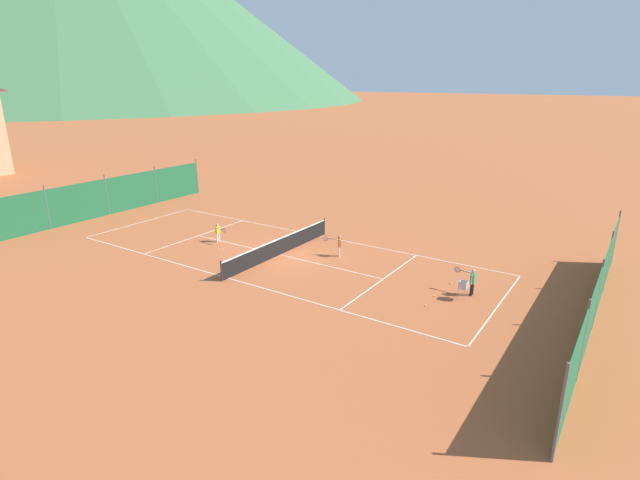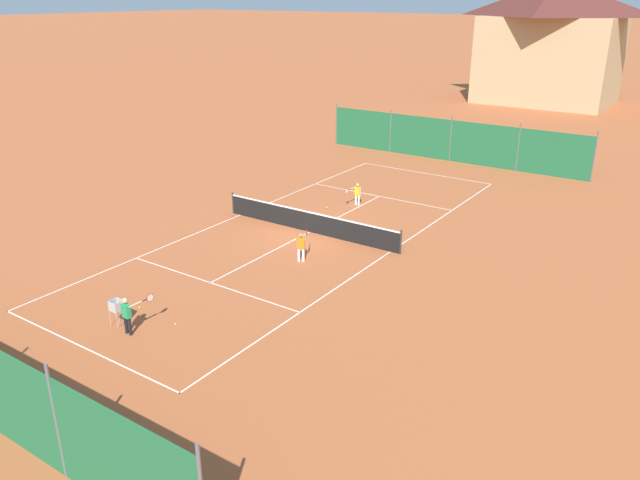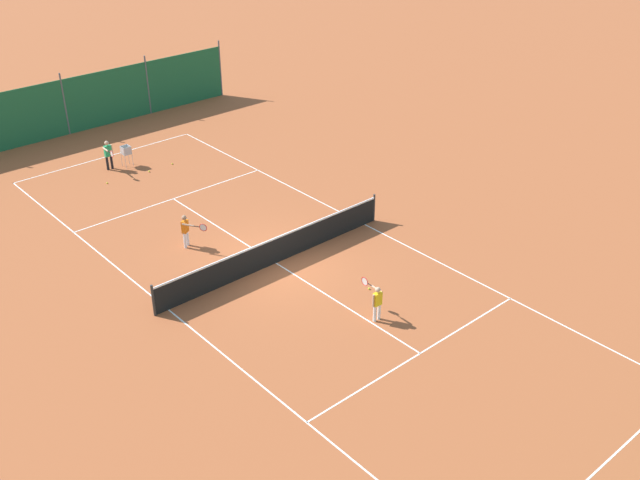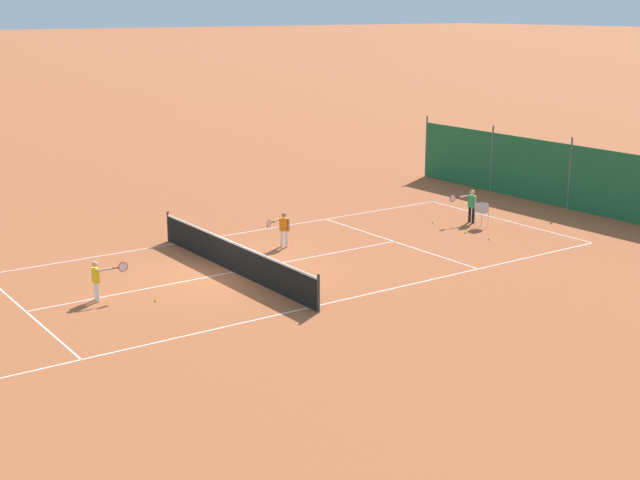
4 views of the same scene
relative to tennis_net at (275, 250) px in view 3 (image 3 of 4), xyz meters
The scene contains 12 objects.
ground_plane 0.50m from the tennis_net, ahead, with size 600.00×600.00×0.00m, color #A8542D.
court_line_markings 0.50m from the tennis_net, ahead, with size 8.25×23.85×0.01m.
tennis_net is the anchor object (origin of this frame).
windscreen_fence_near 15.52m from the tennis_net, 90.00° to the right, with size 17.28×0.08×2.90m.
player_far_service 4.44m from the tennis_net, 92.96° to the left, with size 0.41×0.96×1.14m.
player_near_baseline 10.55m from the tennis_net, 87.32° to the right, with size 0.45×1.03×1.26m.
player_far_baseline 3.27m from the tennis_net, 60.72° to the right, with size 0.51×1.02×1.20m.
tennis_ball_service_box 9.27m from the tennis_net, 93.64° to the right, with size 0.07×0.07×0.07m, color #CCE033.
tennis_ball_alley_right 9.44m from the tennis_net, 82.24° to the right, with size 0.07×0.07×0.07m, color #CCE033.
tennis_ball_alley_left 3.43m from the tennis_net, 110.65° to the left, with size 0.07×0.07×0.07m, color #CCE033.
tennis_ball_by_net_left 9.46m from the tennis_net, 100.53° to the right, with size 0.07×0.07×0.07m, color #CCE033.
ball_hopper 10.41m from the tennis_net, 91.35° to the right, with size 0.36×0.36×0.89m.
Camera 3 is at (12.88, 16.89, 12.81)m, focal length 42.00 mm.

